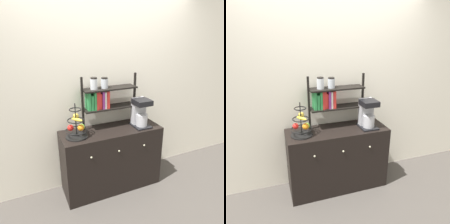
# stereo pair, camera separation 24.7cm
# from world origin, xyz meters

# --- Properties ---
(ground_plane) EXTENTS (12.00, 12.00, 0.00)m
(ground_plane) POSITION_xyz_m (0.00, 0.00, 0.00)
(ground_plane) COLOR #47423D
(wall_back) EXTENTS (7.00, 0.05, 2.60)m
(wall_back) POSITION_xyz_m (0.00, 0.50, 1.30)
(wall_back) COLOR silver
(wall_back) RESTS_ON ground_plane
(sideboard) EXTENTS (1.27, 0.47, 0.84)m
(sideboard) POSITION_xyz_m (0.00, 0.23, 0.42)
(sideboard) COLOR black
(sideboard) RESTS_ON ground_plane
(coffee_maker) EXTENTS (0.21, 0.26, 0.36)m
(coffee_maker) POSITION_xyz_m (0.39, 0.20, 1.02)
(coffee_maker) COLOR black
(coffee_maker) RESTS_ON sideboard
(fruit_stand) EXTENTS (0.26, 0.26, 0.41)m
(fruit_stand) POSITION_xyz_m (-0.45, 0.21, 0.97)
(fruit_stand) COLOR black
(fruit_stand) RESTS_ON sideboard
(shelf_hutch) EXTENTS (0.73, 0.20, 0.67)m
(shelf_hutch) POSITION_xyz_m (-0.06, 0.35, 1.24)
(shelf_hutch) COLOR black
(shelf_hutch) RESTS_ON sideboard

